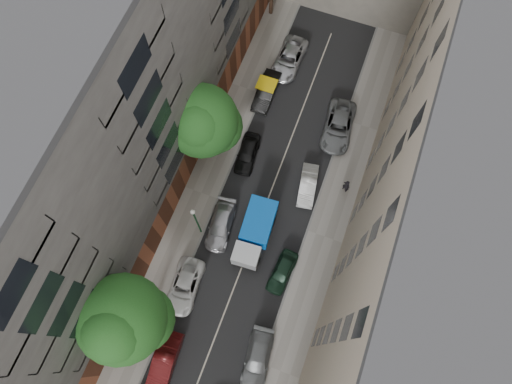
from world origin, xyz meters
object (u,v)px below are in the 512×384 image
at_px(car_left_3, 221,225).
at_px(car_left_6, 289,59).
at_px(car_left_1, 164,362).
at_px(car_right_2, 282,272).
at_px(tarp_truck, 255,232).
at_px(car_right_3, 308,185).
at_px(car_left_2, 185,286).
at_px(car_left_4, 247,153).
at_px(car_right_1, 258,359).
at_px(car_right_4, 338,126).
at_px(tree_near, 123,321).
at_px(car_left_5, 266,91).
at_px(lamp_post, 196,220).
at_px(tree_mid, 202,123).
at_px(pedestrian, 346,186).

height_order(car_left_3, car_left_6, car_left_6).
bearing_deg(car_left_1, car_right_2, 52.87).
xyz_separation_m(tarp_truck, car_right_3, (2.66, 5.56, -0.76)).
distance_m(car_left_1, car_left_2, 5.66).
bearing_deg(car_right_3, car_left_4, 160.68).
distance_m(car_left_1, car_right_1, 6.91).
xyz_separation_m(car_right_4, tree_near, (-8.73, -21.44, 6.12)).
relative_size(car_left_1, car_left_5, 1.02).
relative_size(car_left_2, lamp_post, 0.84).
bearing_deg(tree_mid, car_left_1, -78.49).
bearing_deg(car_left_4, car_right_3, -15.09).
height_order(car_left_4, car_right_3, car_left_4).
distance_m(tarp_truck, tree_mid, 9.50).
relative_size(car_right_3, car_right_4, 0.71).
height_order(car_right_1, car_right_2, car_right_1).
height_order(car_left_1, car_right_2, car_left_1).
xyz_separation_m(car_left_2, car_left_4, (0.56, 12.39, 0.04)).
bearing_deg(car_right_2, car_right_4, 93.74).
bearing_deg(car_left_2, car_right_3, 55.98).
bearing_deg(car_left_5, car_right_2, -66.27).
xyz_separation_m(car_left_1, car_right_3, (5.60, 17.00, -0.11)).
height_order(car_left_2, tree_mid, tree_mid).
xyz_separation_m(car_left_5, tree_mid, (-2.67, -7.36, 4.90)).
relative_size(car_left_6, pedestrian, 2.84).
bearing_deg(car_left_6, car_left_1, -88.00).
bearing_deg(car_left_6, car_right_4, -37.43).
bearing_deg(tree_near, car_right_4, 67.84).
bearing_deg(car_right_2, pedestrian, 78.25).
xyz_separation_m(car_left_5, lamp_post, (-0.60, -14.15, 2.92)).
bearing_deg(car_right_3, car_left_5, 121.20).
bearing_deg(car_left_2, car_right_4, 63.04).
relative_size(tarp_truck, lamp_post, 1.01).
bearing_deg(car_right_2, car_right_1, -81.05).
bearing_deg(lamp_post, car_left_1, -82.22).
bearing_deg(car_left_5, pedestrian, -35.01).
relative_size(lamp_post, pedestrian, 3.08).
bearing_deg(car_right_3, tarp_truck, -125.26).
bearing_deg(car_left_4, car_left_3, -93.39).
distance_m(car_left_2, car_right_4, 19.02).
bearing_deg(lamp_post, car_left_4, 81.50).
bearing_deg(pedestrian, car_right_4, -42.77).
distance_m(car_left_1, lamp_post, 10.74).
bearing_deg(car_left_5, car_left_4, -85.54).
bearing_deg(car_left_3, lamp_post, -152.36).
xyz_separation_m(car_right_1, car_right_4, (-0.00, 20.60, 0.09)).
bearing_deg(pedestrian, car_left_1, 88.51).
xyz_separation_m(car_left_3, car_right_1, (6.40, -8.60, 0.01)).
bearing_deg(pedestrian, car_right_2, 97.07).
relative_size(car_left_1, car_left_3, 1.00).
bearing_deg(car_right_3, tree_near, -127.15).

